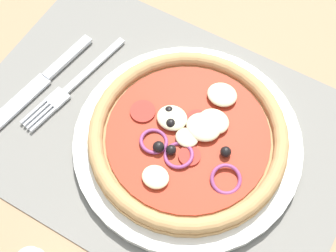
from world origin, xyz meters
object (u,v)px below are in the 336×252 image
at_px(plate, 186,144).
at_px(knife, 36,87).
at_px(pizza, 187,138).
at_px(fork, 71,87).

height_order(plate, knife, plate).
relative_size(pizza, fork, 1.35).
bearing_deg(fork, knife, -49.32).
height_order(pizza, fork, pizza).
bearing_deg(fork, plate, 100.50).
bearing_deg(knife, plate, 105.26).
relative_size(pizza, knife, 1.21).
bearing_deg(knife, fork, 129.25).
bearing_deg(pizza, fork, 0.52).
relative_size(fork, knife, 0.90).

